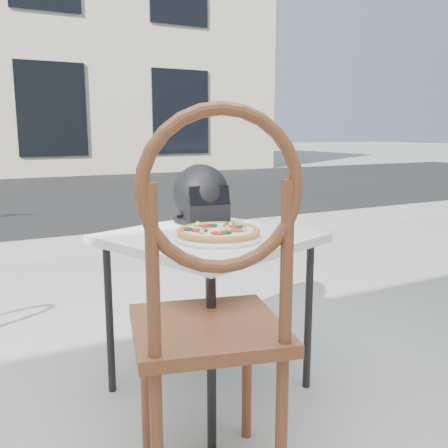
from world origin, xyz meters
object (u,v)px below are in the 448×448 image
cafe_table_main (209,249)px  pizza (219,231)px  cafe_chair_main (213,291)px  helmet (201,197)px  plate (219,238)px

cafe_table_main → pizza: bearing=-98.8°
pizza → cafe_chair_main: 0.52m
pizza → helmet: bearing=74.0°
plate → pizza: pizza is taller
plate → pizza: (0.00, 0.00, 0.02)m
cafe_table_main → helmet: bearing=70.9°
plate → pizza: bearing=87.8°
cafe_chair_main → cafe_table_main: bearing=-100.9°
cafe_chair_main → helmet: bearing=-99.0°
plate → cafe_table_main: bearing=81.3°
plate → cafe_chair_main: size_ratio=0.29×
helmet → pizza: bearing=-99.8°
cafe_table_main → cafe_chair_main: size_ratio=0.78×
cafe_table_main → plate: (-0.02, -0.12, 0.07)m
helmet → cafe_chair_main: bearing=-107.2°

